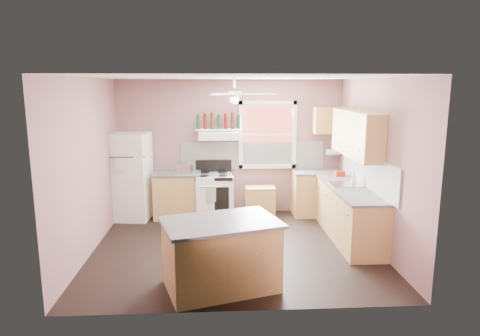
{
  "coord_description": "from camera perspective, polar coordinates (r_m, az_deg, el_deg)",
  "views": [
    {
      "loc": [
        -0.29,
        -6.56,
        2.58
      ],
      "look_at": [
        0.1,
        0.3,
        1.25
      ],
      "focal_mm": 32.0,
      "sensor_mm": 36.0,
      "label": 1
    }
  ],
  "objects": [
    {
      "name": "counter_corner",
      "position": [
        8.67,
        10.41,
        -0.52
      ],
      "size": [
        1.02,
        0.62,
        0.04
      ],
      "primitive_type": "cube",
      "color": "#4E4E51",
      "rests_on": "base_cabinet_corner"
    },
    {
      "name": "wall_right",
      "position": [
        7.15,
        17.83,
        0.52
      ],
      "size": [
        0.05,
        4.0,
        2.7
      ],
      "primitive_type": "cube",
      "color": "#865C5D",
      "rests_on": "ground"
    },
    {
      "name": "sink",
      "position": [
        7.59,
        13.93,
        -2.19
      ],
      "size": [
        0.55,
        0.45,
        0.03
      ],
      "primitive_type": "cube",
      "color": "silver",
      "rests_on": "counter_right"
    },
    {
      "name": "faucet",
      "position": [
        7.62,
        15.1,
        -1.62
      ],
      "size": [
        0.03,
        0.03,
        0.14
      ],
      "primitive_type": "cylinder",
      "color": "silver",
      "rests_on": "sink"
    },
    {
      "name": "refrigerator",
      "position": [
        8.56,
        -14.37,
        -1.08
      ],
      "size": [
        0.8,
        0.78,
        1.69
      ],
      "primitive_type": "cube",
      "rotation": [
        0.0,
        0.0,
        -0.12
      ],
      "color": "white",
      "rests_on": "floor"
    },
    {
      "name": "bottle_shelf",
      "position": [
        8.47,
        -2.85,
        5.12
      ],
      "size": [
        0.9,
        0.26,
        0.03
      ],
      "primitive_type": "cube",
      "color": "white",
      "rests_on": "range_hood"
    },
    {
      "name": "red_caddy",
      "position": [
        8.26,
        13.11,
        -0.71
      ],
      "size": [
        0.19,
        0.14,
        0.1
      ],
      "primitive_type": "cube",
      "rotation": [
        0.0,
        0.0,
        0.13
      ],
      "color": "#A6240E",
      "rests_on": "counter_right"
    },
    {
      "name": "range_hood",
      "position": [
        8.36,
        -2.83,
        4.36
      ],
      "size": [
        0.78,
        0.5,
        0.14
      ],
      "primitive_type": "cube",
      "color": "white",
      "rests_on": "wall_back"
    },
    {
      "name": "soap_bottle",
      "position": [
        7.62,
        14.9,
        -1.26
      ],
      "size": [
        0.09,
        0.09,
        0.23
      ],
      "primitive_type": "imported",
      "rotation": [
        0.0,
        0.0,
        3.2
      ],
      "color": "silver",
      "rests_on": "counter_right"
    },
    {
      "name": "wine_bottles",
      "position": [
        8.46,
        -2.85,
        6.2
      ],
      "size": [
        0.86,
        0.06,
        0.31
      ],
      "color": "#143819",
      "rests_on": "bottle_shelf"
    },
    {
      "name": "ceiling",
      "position": [
        6.56,
        -0.74,
        12.01
      ],
      "size": [
        4.5,
        4.5,
        0.0
      ],
      "primitive_type": "plane",
      "color": "white",
      "rests_on": "ground"
    },
    {
      "name": "island_top",
      "position": [
        5.44,
        -2.59,
        -7.26
      ],
      "size": [
        1.65,
        1.32,
        0.04
      ],
      "primitive_type": "cube",
      "rotation": [
        0.0,
        0.0,
        0.29
      ],
      "color": "#4E4E51",
      "rests_on": "island"
    },
    {
      "name": "window_frame",
      "position": [
        8.63,
        3.7,
        4.42
      ],
      "size": [
        1.16,
        0.07,
        1.36
      ],
      "primitive_type": "cube",
      "color": "white",
      "rests_on": "wall_back"
    },
    {
      "name": "counter_right",
      "position": [
        7.41,
        14.37,
        -2.66
      ],
      "size": [
        0.62,
        2.22,
        0.04
      ],
      "primitive_type": "cube",
      "color": "#4E4E51",
      "rests_on": "base_cabinet_right"
    },
    {
      "name": "base_cabinet_right",
      "position": [
        7.53,
        14.28,
        -5.98
      ],
      "size": [
        0.6,
        2.2,
        0.86
      ],
      "primitive_type": "cube",
      "color": "#A58045",
      "rests_on": "floor"
    },
    {
      "name": "counter_left",
      "position": [
        8.46,
        -8.41,
        -0.74
      ],
      "size": [
        0.92,
        0.62,
        0.04
      ],
      "primitive_type": "cube",
      "color": "#4E4E51",
      "rests_on": "base_cabinet_left"
    },
    {
      "name": "stove",
      "position": [
        8.5,
        -3.49,
        -3.72
      ],
      "size": [
        0.76,
        0.68,
        0.86
      ],
      "primitive_type": "cube",
      "rotation": [
        0.0,
        0.0,
        0.06
      ],
      "color": "white",
      "rests_on": "floor"
    },
    {
      "name": "ceiling_fan_hub",
      "position": [
        6.56,
        -0.73,
        9.82
      ],
      "size": [
        0.2,
        0.2,
        0.08
      ],
      "primitive_type": "cylinder",
      "color": "white",
      "rests_on": "ceiling"
    },
    {
      "name": "paper_towel",
      "position": [
        8.84,
        12.27,
        2.06
      ],
      "size": [
        0.26,
        0.12,
        0.12
      ],
      "primitive_type": "cylinder",
      "rotation": [
        0.0,
        1.57,
        0.0
      ],
      "color": "white",
      "rests_on": "wall_back"
    },
    {
      "name": "backsplash_back",
      "position": [
        8.69,
        1.67,
        1.65
      ],
      "size": [
        2.9,
        0.03,
        0.55
      ],
      "primitive_type": "cube",
      "color": "white",
      "rests_on": "wall_back"
    },
    {
      "name": "upper_cabinet_right",
      "position": [
        7.49,
        15.27,
        4.44
      ],
      "size": [
        0.33,
        1.8,
        0.76
      ],
      "primitive_type": "cube",
      "color": "#A58045",
      "rests_on": "wall_right"
    },
    {
      "name": "wall_left",
      "position": [
        6.96,
        -19.77,
        0.13
      ],
      "size": [
        0.05,
        4.0,
        2.7
      ],
      "primitive_type": "cube",
      "color": "#865C5D",
      "rests_on": "ground"
    },
    {
      "name": "floor",
      "position": [
        7.05,
        -0.68,
        -10.5
      ],
      "size": [
        4.5,
        4.5,
        0.0
      ],
      "primitive_type": "plane",
      "color": "black",
      "rests_on": "ground"
    },
    {
      "name": "backsplash_right",
      "position": [
        7.44,
        16.65,
        -0.39
      ],
      "size": [
        0.03,
        2.6,
        0.55
      ],
      "primitive_type": "cube",
      "color": "white",
      "rests_on": "wall_right"
    },
    {
      "name": "cart",
      "position": [
        8.57,
        2.69,
        -4.55
      ],
      "size": [
        0.58,
        0.39,
        0.58
      ],
      "primitive_type": "cube",
      "rotation": [
        0.0,
        0.0,
        0.0
      ],
      "color": "#A58045",
      "rests_on": "floor"
    },
    {
      "name": "base_cabinet_corner",
      "position": [
        8.77,
        10.31,
        -3.4
      ],
      "size": [
        1.0,
        0.6,
        0.86
      ],
      "primitive_type": "cube",
      "color": "#A58045",
      "rests_on": "floor"
    },
    {
      "name": "window_view",
      "position": [
        8.66,
        3.67,
        4.44
      ],
      "size": [
        1.0,
        0.02,
        1.2
      ],
      "primitive_type": "cube",
      "color": "maroon",
      "rests_on": "wall_back"
    },
    {
      "name": "toaster",
      "position": [
        8.32,
        -7.37,
        -0.14
      ],
      "size": [
        0.31,
        0.23,
        0.18
      ],
      "primitive_type": "cube",
      "rotation": [
        0.0,
        0.0,
        -0.26
      ],
      "color": "silver",
      "rests_on": "counter_left"
    },
    {
      "name": "upper_cabinet_corner",
      "position": [
        8.71,
        11.73,
        6.26
      ],
      "size": [
        0.6,
        0.33,
        0.52
      ],
      "primitive_type": "cube",
      "color": "#A58045",
      "rests_on": "wall_back"
    },
    {
      "name": "island",
      "position": [
        5.6,
        -2.55,
        -11.64
      ],
      "size": [
        1.55,
        1.22,
        0.86
      ],
      "primitive_type": "cube",
      "rotation": [
        0.0,
        0.0,
        0.29
      ],
      "color": "#A58045",
      "rests_on": "floor"
    },
    {
      "name": "base_cabinet_left",
      "position": [
        8.57,
        -8.33,
        -3.69
      ],
      "size": [
        0.9,
        0.6,
        0.86
      ],
      "primitive_type": "cube",
      "color": "#A58045",
      "rests_on": "floor"
    },
    {
      "name": "wall_back",
      "position": [
        8.67,
        -1.31,
        2.81
      ],
      "size": [
        4.5,
        0.05,
        2.7
      ],
      "primitive_type": "cube",
      "color": "#865C5D",
      "rests_on": "ground"
    }
  ]
}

